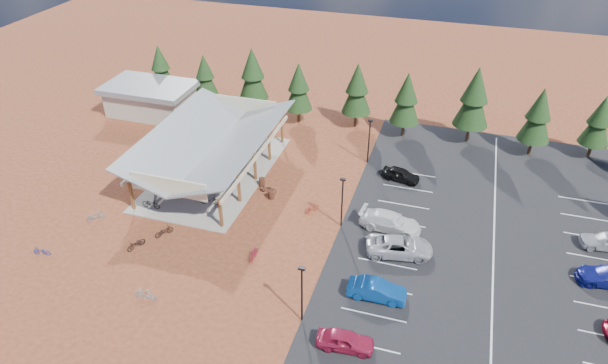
# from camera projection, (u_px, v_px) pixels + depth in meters

# --- Properties ---
(ground) EXTENTS (140.00, 140.00, 0.00)m
(ground) POSITION_uv_depth(u_px,v_px,m) (283.00, 228.00, 49.51)
(ground) COLOR #602B19
(ground) RESTS_ON ground
(asphalt_lot) EXTENTS (27.00, 44.00, 0.04)m
(asphalt_lot) POSITION_uv_depth(u_px,v_px,m) (494.00, 247.00, 47.29)
(asphalt_lot) COLOR black
(asphalt_lot) RESTS_ON ground
(concrete_pad) EXTENTS (10.60, 18.60, 0.10)m
(concrete_pad) POSITION_uv_depth(u_px,v_px,m) (215.00, 172.00, 57.59)
(concrete_pad) COLOR gray
(concrete_pad) RESTS_ON ground
(bike_pavilion) EXTENTS (11.65, 19.40, 4.97)m
(bike_pavilion) POSITION_uv_depth(u_px,v_px,m) (212.00, 141.00, 55.54)
(bike_pavilion) COLOR brown
(bike_pavilion) RESTS_ON concrete_pad
(outbuilding) EXTENTS (11.00, 7.00, 3.90)m
(outbuilding) POSITION_uv_depth(u_px,v_px,m) (151.00, 98.00, 68.83)
(outbuilding) COLOR #ADA593
(outbuilding) RESTS_ON ground
(lamp_post_0) EXTENTS (0.50, 0.25, 5.14)m
(lamp_post_0) POSITION_uv_depth(u_px,v_px,m) (302.00, 290.00, 38.63)
(lamp_post_0) COLOR black
(lamp_post_0) RESTS_ON ground
(lamp_post_1) EXTENTS (0.50, 0.25, 5.14)m
(lamp_post_1) POSITION_uv_depth(u_px,v_px,m) (342.00, 199.00, 48.25)
(lamp_post_1) COLOR black
(lamp_post_1) RESTS_ON ground
(lamp_post_2) EXTENTS (0.50, 0.25, 5.14)m
(lamp_post_2) POSITION_uv_depth(u_px,v_px,m) (369.00, 138.00, 57.87)
(lamp_post_2) COLOR black
(lamp_post_2) RESTS_ON ground
(trash_bin_0) EXTENTS (0.60, 0.60, 0.90)m
(trash_bin_0) POSITION_uv_depth(u_px,v_px,m) (271.00, 195.00, 53.35)
(trash_bin_0) COLOR #422317
(trash_bin_0) RESTS_ON ground
(trash_bin_1) EXTENTS (0.60, 0.60, 0.90)m
(trash_bin_1) POSITION_uv_depth(u_px,v_px,m) (262.00, 182.00, 55.28)
(trash_bin_1) COLOR #422317
(trash_bin_1) RESTS_ON ground
(pine_0) EXTENTS (3.20, 3.20, 7.44)m
(pine_0) POSITION_uv_depth(u_px,v_px,m) (160.00, 66.00, 71.37)
(pine_0) COLOR #382314
(pine_0) RESTS_ON ground
(pine_1) EXTENTS (3.04, 3.04, 7.07)m
(pine_1) POSITION_uv_depth(u_px,v_px,m) (205.00, 75.00, 69.41)
(pine_1) COLOR #382314
(pine_1) RESTS_ON ground
(pine_2) EXTENTS (3.73, 3.73, 8.69)m
(pine_2) POSITION_uv_depth(u_px,v_px,m) (253.00, 74.00, 67.08)
(pine_2) COLOR #382314
(pine_2) RESTS_ON ground
(pine_3) EXTENTS (3.34, 3.34, 7.77)m
(pine_3) POSITION_uv_depth(u_px,v_px,m) (299.00, 87.00, 65.10)
(pine_3) COLOR #382314
(pine_3) RESTS_ON ground
(pine_4) EXTENTS (3.52, 3.52, 8.19)m
(pine_4) POSITION_uv_depth(u_px,v_px,m) (357.00, 89.00, 63.99)
(pine_4) COLOR #382314
(pine_4) RESTS_ON ground
(pine_5) EXTENTS (3.43, 3.43, 8.00)m
(pine_5) POSITION_uv_depth(u_px,v_px,m) (406.00, 98.00, 61.98)
(pine_5) COLOR #382314
(pine_5) RESTS_ON ground
(pine_6) EXTENTS (3.96, 3.96, 9.23)m
(pine_6) POSITION_uv_depth(u_px,v_px,m) (474.00, 97.00, 60.37)
(pine_6) COLOR #382314
(pine_6) RESTS_ON ground
(pine_7) EXTENTS (3.46, 3.46, 8.06)m
(pine_7) POSITION_uv_depth(u_px,v_px,m) (539.00, 115.00, 58.24)
(pine_7) COLOR #382314
(pine_7) RESTS_ON ground
(pine_8) EXTENTS (3.18, 3.18, 7.42)m
(pine_8) POSITION_uv_depth(u_px,v_px,m) (600.00, 120.00, 57.98)
(pine_8) COLOR #382314
(pine_8) RESTS_ON ground
(bike_0) EXTENTS (1.92, 0.71, 1.00)m
(bike_0) POSITION_uv_depth(u_px,v_px,m) (151.00, 204.00, 51.80)
(bike_0) COLOR black
(bike_0) RESTS_ON concrete_pad
(bike_1) EXTENTS (1.74, 0.63, 1.02)m
(bike_1) POSITION_uv_depth(u_px,v_px,m) (191.00, 174.00, 56.31)
(bike_1) COLOR gray
(bike_1) RESTS_ON concrete_pad
(bike_2) EXTENTS (1.90, 1.11, 0.94)m
(bike_2) POSITION_uv_depth(u_px,v_px,m) (217.00, 155.00, 59.70)
(bike_2) COLOR navy
(bike_2) RESTS_ON concrete_pad
(bike_3) EXTENTS (1.86, 0.94, 1.08)m
(bike_3) POSITION_uv_depth(u_px,v_px,m) (215.00, 133.00, 63.93)
(bike_3) COLOR maroon
(bike_3) RESTS_ON concrete_pad
(bike_4) EXTENTS (1.96, 0.93, 0.99)m
(bike_4) POSITION_uv_depth(u_px,v_px,m) (210.00, 200.00, 52.31)
(bike_4) COLOR black
(bike_4) RESTS_ON concrete_pad
(bike_5) EXTENTS (1.93, 1.12, 1.12)m
(bike_5) POSITION_uv_depth(u_px,v_px,m) (225.00, 173.00, 56.30)
(bike_5) COLOR gray
(bike_5) RESTS_ON concrete_pad
(bike_6) EXTENTS (1.81, 0.85, 0.91)m
(bike_6) POSITION_uv_depth(u_px,v_px,m) (241.00, 154.00, 59.93)
(bike_6) COLOR navy
(bike_6) RESTS_ON concrete_pad
(bike_7) EXTENTS (1.72, 0.55, 1.02)m
(bike_7) POSITION_uv_depth(u_px,v_px,m) (245.00, 149.00, 60.79)
(bike_7) COLOR maroon
(bike_7) RESTS_ON concrete_pad
(bike_8) EXTENTS (1.29, 1.90, 0.94)m
(bike_8) POSITION_uv_depth(u_px,v_px,m) (136.00, 244.00, 46.91)
(bike_8) COLOR black
(bike_8) RESTS_ON ground
(bike_9) EXTENTS (1.51, 1.38, 0.96)m
(bike_9) POSITION_uv_depth(u_px,v_px,m) (96.00, 216.00, 50.34)
(bike_9) COLOR gray
(bike_9) RESTS_ON ground
(bike_10) EXTENTS (1.60, 0.80, 0.80)m
(bike_10) POSITION_uv_depth(u_px,v_px,m) (42.00, 251.00, 46.19)
(bike_10) COLOR navy
(bike_10) RESTS_ON ground
(bike_11) EXTENTS (0.49, 1.71, 1.03)m
(bike_11) POSITION_uv_depth(u_px,v_px,m) (254.00, 254.00, 45.78)
(bike_11) COLOR maroon
(bike_11) RESTS_ON ground
(bike_12) EXTENTS (1.48, 1.81, 0.93)m
(bike_12) POSITION_uv_depth(u_px,v_px,m) (164.00, 231.00, 48.43)
(bike_12) COLOR black
(bike_12) RESTS_ON ground
(bike_13) EXTENTS (1.81, 0.59, 1.08)m
(bike_13) POSITION_uv_depth(u_px,v_px,m) (146.00, 294.00, 41.69)
(bike_13) COLOR #909498
(bike_13) RESTS_ON ground
(bike_15) EXTENTS (1.33, 1.60, 0.98)m
(bike_15) POSITION_uv_depth(u_px,v_px,m) (312.00, 208.00, 51.35)
(bike_15) COLOR #9F2C1F
(bike_15) RESTS_ON ground
(bike_16) EXTENTS (1.78, 0.62, 0.94)m
(bike_16) POSITION_uv_depth(u_px,v_px,m) (268.00, 189.00, 54.17)
(bike_16) COLOR black
(bike_16) RESTS_ON ground
(car_0) EXTENTS (4.16, 1.96, 1.38)m
(car_0) POSITION_uv_depth(u_px,v_px,m) (345.00, 340.00, 37.67)
(car_0) COLOR #9F1A3A
(car_0) RESTS_ON asphalt_lot
(car_1) EXTENTS (4.62, 1.74, 1.51)m
(car_1) POSITION_uv_depth(u_px,v_px,m) (377.00, 290.00, 41.71)
(car_1) COLOR navy
(car_1) RESTS_ON asphalt_lot
(car_2) EXTENTS (6.10, 3.74, 1.58)m
(car_2) POSITION_uv_depth(u_px,v_px,m) (399.00, 246.00, 46.08)
(car_2) COLOR #AAAAB1
(car_2) RESTS_ON asphalt_lot
(car_3) EXTENTS (5.78, 2.78, 1.62)m
(car_3) POSITION_uv_depth(u_px,v_px,m) (390.00, 222.00, 48.96)
(car_3) COLOR silver
(car_3) RESTS_ON asphalt_lot
(car_4) EXTENTS (4.15, 2.28, 1.34)m
(car_4) POSITION_uv_depth(u_px,v_px,m) (401.00, 174.00, 56.00)
(car_4) COLOR black
(car_4) RESTS_ON asphalt_lot
(car_8) EXTENTS (4.65, 2.27, 1.53)m
(car_8) POSITION_uv_depth(u_px,v_px,m) (608.00, 241.00, 46.73)
(car_8) COLOR #ADAFB6
(car_8) RESTS_ON asphalt_lot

